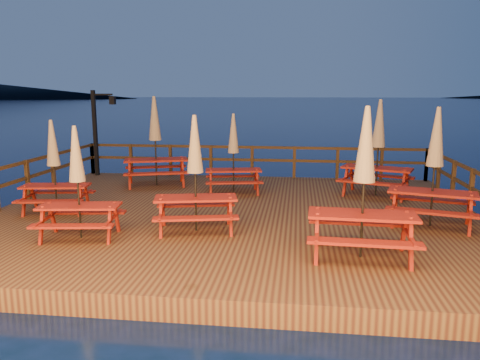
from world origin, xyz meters
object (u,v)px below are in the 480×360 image
at_px(lamp_post, 99,125).
at_px(picnic_table_2, 54,165).
at_px(picnic_table_0, 378,146).
at_px(picnic_table_1, 155,140).

bearing_deg(lamp_post, picnic_table_2, -78.41).
relative_size(picnic_table_0, picnic_table_1, 0.98).
distance_m(lamp_post, picnic_table_2, 5.26).
xyz_separation_m(lamp_post, picnic_table_0, (9.22, -2.19, -0.37)).
bearing_deg(picnic_table_1, picnic_table_2, -129.70).
height_order(lamp_post, picnic_table_1, lamp_post).
distance_m(lamp_post, picnic_table_1, 2.93).
distance_m(lamp_post, picnic_table_0, 9.49).
height_order(picnic_table_0, picnic_table_2, picnic_table_0).
distance_m(picnic_table_0, picnic_table_2, 8.68).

